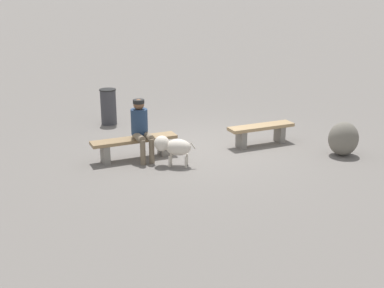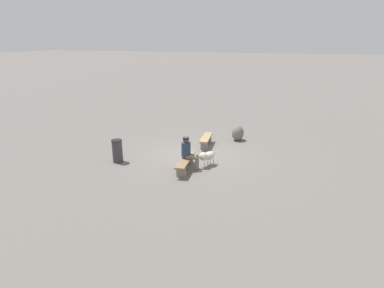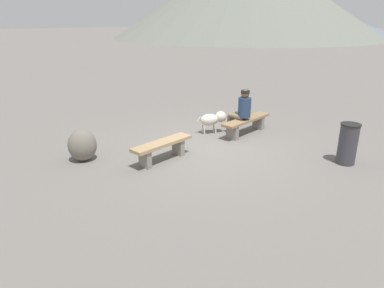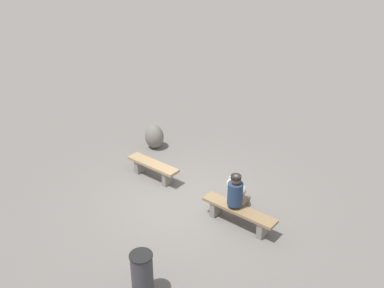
{
  "view_description": "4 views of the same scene",
  "coord_description": "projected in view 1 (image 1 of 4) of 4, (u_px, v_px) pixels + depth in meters",
  "views": [
    {
      "loc": [
        3.16,
        10.32,
        3.59
      ],
      "look_at": [
        0.52,
        1.03,
        0.45
      ],
      "focal_mm": 46.94,
      "sensor_mm": 36.0,
      "label": 1
    },
    {
      "loc": [
        11.85,
        4.49,
        4.75
      ],
      "look_at": [
        -0.4,
        -0.17,
        0.37
      ],
      "focal_mm": 29.47,
      "sensor_mm": 36.0,
      "label": 2
    },
    {
      "loc": [
        -5.49,
        -6.04,
        3.13
      ],
      "look_at": [
        -1.42,
        -0.98,
        0.75
      ],
      "focal_mm": 32.47,
      "sensor_mm": 36.0,
      "label": 3
    },
    {
      "loc": [
        6.76,
        -5.95,
        6.17
      ],
      "look_at": [
        -0.88,
        1.14,
        0.88
      ],
      "focal_mm": 40.53,
      "sensor_mm": 36.0,
      "label": 4
    }
  ],
  "objects": [
    {
      "name": "bench_right",
      "position": [
        134.0,
        144.0,
        10.58
      ],
      "size": [
        1.87,
        0.62,
        0.45
      ],
      "rotation": [
        0.0,
        0.0,
        0.14
      ],
      "color": "gray",
      "rests_on": "ground"
    },
    {
      "name": "trash_bin",
      "position": [
        108.0,
        107.0,
        13.11
      ],
      "size": [
        0.43,
        0.43,
        0.93
      ],
      "color": "#38383D",
      "rests_on": "ground"
    },
    {
      "name": "bench_left",
      "position": [
        261.0,
        131.0,
        11.48
      ],
      "size": [
        1.62,
        0.59,
        0.47
      ],
      "rotation": [
        0.0,
        0.0,
        0.14
      ],
      "color": "gray",
      "rests_on": "ground"
    },
    {
      "name": "ground",
      "position": [
        201.0,
        149.0,
        11.38
      ],
      "size": [
        210.0,
        210.0,
        0.06
      ],
      "primitive_type": "cube",
      "color": "slate"
    },
    {
      "name": "boulder",
      "position": [
        343.0,
        139.0,
        10.77
      ],
      "size": [
        0.77,
        0.71,
        0.74
      ],
      "primitive_type": "ellipsoid",
      "rotation": [
        0.0,
        0.0,
        2.87
      ],
      "color": "#6B665B",
      "rests_on": "ground"
    },
    {
      "name": "seated_person",
      "position": [
        141.0,
        125.0,
        10.43
      ],
      "size": [
        0.42,
        0.67,
        1.28
      ],
      "rotation": [
        0.0,
        0.0,
        0.17
      ],
      "color": "navy",
      "rests_on": "ground"
    },
    {
      "name": "dog",
      "position": [
        173.0,
        146.0,
        10.14
      ],
      "size": [
        0.8,
        0.56,
        0.63
      ],
      "rotation": [
        0.0,
        0.0,
        5.86
      ],
      "color": "beige",
      "rests_on": "ground"
    }
  ]
}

